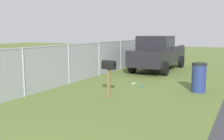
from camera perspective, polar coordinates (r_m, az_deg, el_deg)
mailbox at (r=9.08m, az=-0.71°, el=0.54°), size 0.26×0.53×1.33m
pickup_truck at (r=15.74m, az=10.16°, el=3.91°), size 5.53×2.18×2.09m
trash_bin at (r=10.48m, az=18.73°, el=-1.59°), size 0.56×0.56×1.14m
fence_section at (r=11.59m, az=-9.62°, el=1.62°), size 15.65×0.07×1.79m
litter_can_midfield_b at (r=11.02m, az=6.61°, el=-3.57°), size 0.13×0.08×0.07m
litter_bottle_far_scatter at (r=11.53m, az=4.83°, el=-2.99°), size 0.23×0.09×0.07m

